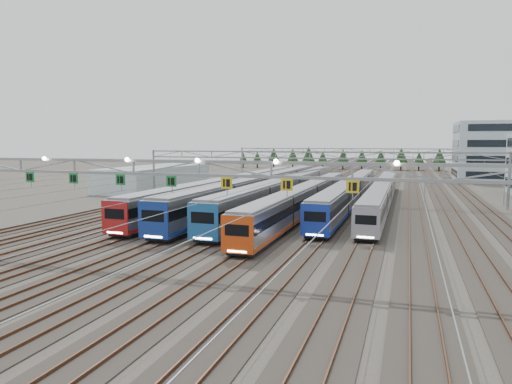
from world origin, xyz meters
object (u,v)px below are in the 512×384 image
(train_a, at_px, (234,188))
(gantry_far, at_px, (347,154))
(gantry_mid, at_px, (310,161))
(depot_bldg_north, at_px, (505,152))
(train_d, at_px, (307,198))
(train_f, at_px, (382,193))
(train_b, at_px, (263,188))
(gantry_near, at_px, (198,171))
(train_e, at_px, (351,191))
(west_shed, at_px, (157,177))
(train_c, at_px, (290,189))

(train_a, height_order, gantry_far, gantry_far)
(gantry_mid, bearing_deg, gantry_far, 90.00)
(train_a, height_order, depot_bldg_north, depot_bldg_north)
(train_d, height_order, train_f, train_d)
(train_a, xyz_separation_m, gantry_mid, (11.25, 4.00, 4.25))
(train_a, xyz_separation_m, train_b, (4.50, 0.91, 0.11))
(train_b, height_order, gantry_mid, gantry_mid)
(train_d, bearing_deg, train_b, 134.14)
(gantry_near, bearing_deg, train_e, 79.76)
(gantry_near, bearing_deg, west_shed, 123.62)
(train_c, bearing_deg, gantry_mid, 57.93)
(train_a, distance_m, train_b, 4.59)
(train_d, bearing_deg, depot_bldg_north, 62.06)
(train_f, bearing_deg, gantry_mid, 166.97)
(train_b, height_order, train_c, train_b)
(train_d, bearing_deg, gantry_mid, 100.31)
(train_a, height_order, gantry_mid, gantry_mid)
(train_c, distance_m, gantry_mid, 5.95)
(gantry_near, height_order, gantry_mid, gantry_near)
(train_b, distance_m, gantry_mid, 8.50)
(depot_bldg_north, bearing_deg, gantry_far, -168.62)
(gantry_far, distance_m, west_shed, 48.25)
(gantry_near, relative_size, gantry_mid, 1.00)
(gantry_near, bearing_deg, depot_bldg_north, 68.39)
(train_c, relative_size, train_e, 1.14)
(train_e, distance_m, gantry_mid, 8.40)
(gantry_mid, bearing_deg, train_f, -13.03)
(train_f, relative_size, depot_bldg_north, 2.43)
(train_a, bearing_deg, gantry_near, -72.77)
(train_b, bearing_deg, gantry_far, 82.01)
(train_f, height_order, depot_bldg_north, depot_bldg_north)
(depot_bldg_north, bearing_deg, gantry_mid, -124.94)
(train_c, height_order, west_shed, west_shed)
(west_shed, bearing_deg, train_e, -18.47)
(train_f, bearing_deg, train_d, -132.65)
(train_f, distance_m, gantry_mid, 12.38)
(train_d, relative_size, train_e, 0.94)
(train_b, bearing_deg, train_a, -168.63)
(train_e, bearing_deg, gantry_mid, 159.78)
(train_a, xyz_separation_m, train_f, (22.50, 1.40, -0.21))
(train_c, bearing_deg, train_a, -177.39)
(gantry_far, bearing_deg, train_d, -87.75)
(train_b, distance_m, train_c, 4.53)
(gantry_mid, xyz_separation_m, depot_bldg_north, (36.58, 52.36, 0.75))
(train_a, distance_m, train_e, 18.06)
(train_f, bearing_deg, train_b, -178.43)
(train_c, distance_m, gantry_near, 36.92)
(train_d, height_order, gantry_far, gantry_far)
(gantry_mid, height_order, depot_bldg_north, depot_bldg_north)
(train_e, relative_size, gantry_far, 0.97)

